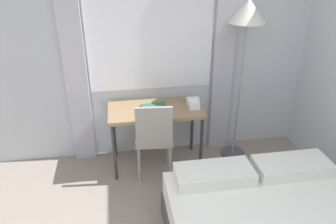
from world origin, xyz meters
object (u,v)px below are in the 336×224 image
at_px(desk_chair, 154,135).
at_px(standing_lamp, 247,23).
at_px(book, 154,106).
at_px(desk, 156,114).
at_px(telephone, 193,103).

bearing_deg(desk_chair, standing_lamp, 19.71).
distance_m(desk_chair, standing_lamp, 1.52).
distance_m(standing_lamp, book, 1.32).
distance_m(desk, book, 0.09).
bearing_deg(standing_lamp, book, -179.79).
bearing_deg(desk, desk_chair, -101.74).
xyz_separation_m(standing_lamp, book, (-0.99, -0.00, -0.88)).
bearing_deg(standing_lamp, desk_chair, -165.37).
height_order(desk_chair, book, desk_chair).
xyz_separation_m(desk_chair, telephone, (0.47, 0.21, 0.25)).
xyz_separation_m(desk, desk_chair, (-0.05, -0.23, -0.13)).
bearing_deg(book, standing_lamp, 0.21).
bearing_deg(telephone, book, 173.15).
distance_m(desk, telephone, 0.44).
xyz_separation_m(desk, book, (-0.01, 0.03, 0.08)).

